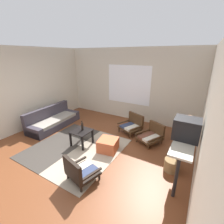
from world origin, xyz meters
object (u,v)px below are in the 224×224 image
couch (53,121)px  ottoman_orange (108,145)px  crt_television (187,129)px  coffee_table (82,134)px  wicker_basket (171,165)px  armchair_striped_foreground (80,171)px  clay_vase (188,126)px  glass_bottle (82,126)px  armchair_corner (152,135)px  console_shelf (185,141)px  armchair_by_window (132,124)px

couch → ottoman_orange: 2.53m
ottoman_orange → crt_television: (1.79, 0.04, 0.92)m
coffee_table → wicker_basket: (2.42, 0.19, -0.21)m
armchair_striped_foreground → clay_vase: bearing=43.4°
armchair_striped_foreground → glass_bottle: (-0.88, 1.14, 0.31)m
clay_vase → glass_bottle: bearing=-169.5°
ottoman_orange → glass_bottle: size_ratio=1.77×
armchair_corner → clay_vase: clay_vase is taller
crt_television → wicker_basket: 0.96m
couch → crt_television: (4.30, -0.26, 0.87)m
armchair_striped_foreground → armchair_corner: armchair_striped_foreground is taller
armchair_corner → wicker_basket: bearing=-52.4°
clay_vase → glass_bottle: (-2.59, -0.48, -0.44)m
console_shelf → glass_bottle: 2.61m
coffee_table → armchair_striped_foreground: size_ratio=0.77×
armchair_by_window → console_shelf: console_shelf is taller
armchair_corner → crt_television: crt_television is taller
armchair_by_window → couch: bearing=-159.0°
wicker_basket → armchair_corner: bearing=127.6°
armchair_striped_foreground → console_shelf: (1.71, 1.33, 0.51)m
armchair_by_window → wicker_basket: armchair_by_window is taller
coffee_table → ottoman_orange: 0.83m
wicker_basket → clay_vase: bearing=63.2°
armchair_corner → wicker_basket: 1.23m
armchair_by_window → glass_bottle: (-0.92, -1.39, 0.29)m
crt_television → armchair_by_window: bearing=142.7°
console_shelf → crt_television: 0.32m
armchair_striped_foreground → ottoman_orange: 1.23m
armchair_corner → wicker_basket: (0.75, -0.97, -0.10)m
wicker_basket → armchair_by_window: bearing=140.0°
ottoman_orange → glass_bottle: 0.89m
clay_vase → wicker_basket: clay_vase is taller
coffee_table → glass_bottle: 0.22m
crt_television → wicker_basket: size_ratio=1.54×
coffee_table → armchair_corner: (1.67, 1.16, -0.11)m
armchair_striped_foreground → wicker_basket: 2.00m
coffee_table → armchair_striped_foreground: (0.88, -1.09, -0.09)m
coffee_table → crt_television: crt_television is taller
couch → armchair_striped_foreground: size_ratio=2.88×
armchair_corner → wicker_basket: armchair_corner is taller
console_shelf → glass_bottle: bearing=-175.7°
ottoman_orange → console_shelf: bearing=3.6°
armchair_corner → glass_bottle: size_ratio=2.94×
armchair_striped_foreground → crt_television: bearing=36.5°
couch → glass_bottle: glass_bottle is taller
crt_television → console_shelf: bearing=87.5°
armchair_striped_foreground → wicker_basket: (1.54, 1.28, -0.12)m
glass_bottle → crt_television: bearing=2.7°
ottoman_orange → wicker_basket: bearing=2.0°
couch → ottoman_orange: bearing=-7.0°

